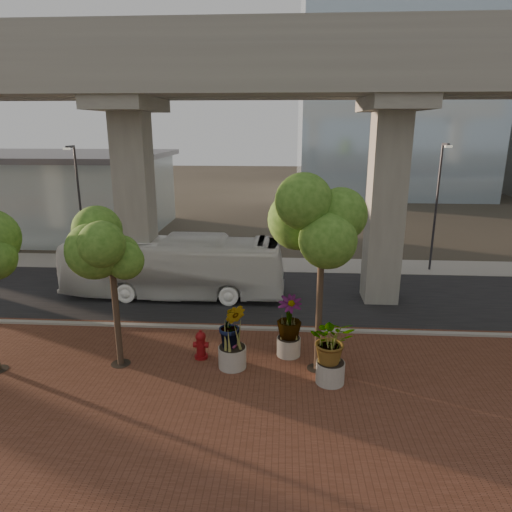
{
  "coord_description": "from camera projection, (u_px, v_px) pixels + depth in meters",
  "views": [
    {
      "loc": [
        1.28,
        -19.64,
        8.36
      ],
      "look_at": [
        -0.02,
        0.5,
        2.58
      ],
      "focal_mm": 32.0,
      "sensor_mm": 36.0,
      "label": 1
    }
  ],
  "objects": [
    {
      "name": "ground",
      "position": [
        256.0,
        312.0,
        21.22
      ],
      "size": [
        160.0,
        160.0,
        0.0
      ],
      "primitive_type": "plane",
      "color": "#322E24",
      "rests_on": "ground"
    },
    {
      "name": "brick_plaza",
      "position": [
        238.0,
        417.0,
        13.54
      ],
      "size": [
        70.0,
        13.0,
        0.06
      ],
      "primitive_type": "cube",
      "color": "brown",
      "rests_on": "ground"
    },
    {
      "name": "asphalt_road",
      "position": [
        258.0,
        296.0,
        23.13
      ],
      "size": [
        90.0,
        8.0,
        0.04
      ],
      "primitive_type": "cube",
      "color": "black",
      "rests_on": "ground"
    },
    {
      "name": "curb_strip",
      "position": [
        253.0,
        329.0,
        19.28
      ],
      "size": [
        70.0,
        0.25,
        0.16
      ],
      "primitive_type": "cube",
      "color": "gray",
      "rests_on": "ground"
    },
    {
      "name": "far_sidewalk",
      "position": [
        264.0,
        264.0,
        28.41
      ],
      "size": [
        90.0,
        3.0,
        0.06
      ],
      "primitive_type": "cube",
      "color": "gray",
      "rests_on": "ground"
    },
    {
      "name": "transit_viaduct",
      "position": [
        259.0,
        150.0,
        21.13
      ],
      "size": [
        72.0,
        5.6,
        12.4
      ],
      "color": "gray",
      "rests_on": "ground"
    },
    {
      "name": "station_pavilion",
      "position": [
        23.0,
        192.0,
        36.92
      ],
      "size": [
        23.0,
        13.0,
        6.3
      ],
      "color": "#B0C5CA",
      "rests_on": "ground"
    },
    {
      "name": "transit_bus",
      "position": [
        174.0,
        267.0,
        22.82
      ],
      "size": [
        11.07,
        2.74,
        3.08
      ],
      "primitive_type": "imported",
      "rotation": [
        0.0,
        0.0,
        1.56
      ],
      "color": "white",
      "rests_on": "ground"
    },
    {
      "name": "fire_hydrant",
      "position": [
        201.0,
        345.0,
        16.79
      ],
      "size": [
        0.55,
        0.5,
        1.11
      ],
      "color": "maroon",
      "rests_on": "ground"
    },
    {
      "name": "planter_front",
      "position": [
        332.0,
        343.0,
        14.93
      ],
      "size": [
        2.14,
        2.14,
        2.35
      ],
      "color": "gray",
      "rests_on": "ground"
    },
    {
      "name": "planter_right",
      "position": [
        289.0,
        320.0,
        16.77
      ],
      "size": [
        2.18,
        2.18,
        2.33
      ],
      "color": "#A19E92",
      "rests_on": "ground"
    },
    {
      "name": "planter_left",
      "position": [
        232.0,
        329.0,
        15.9
      ],
      "size": [
        2.21,
        2.21,
        2.43
      ],
      "color": "gray",
      "rests_on": "ground"
    },
    {
      "name": "street_tree_near_west",
      "position": [
        110.0,
        248.0,
        15.32
      ],
      "size": [
        2.97,
        2.97,
        5.71
      ],
      "color": "#483729",
      "rests_on": "ground"
    },
    {
      "name": "street_tree_near_east",
      "position": [
        323.0,
        225.0,
        14.75
      ],
      "size": [
        4.03,
        4.03,
        7.07
      ],
      "color": "#483729",
      "rests_on": "ground"
    },
    {
      "name": "streetlamp_west",
      "position": [
        79.0,
        199.0,
        26.5
      ],
      "size": [
        0.36,
        1.05,
        7.26
      ],
      "color": "#2A2A2E",
      "rests_on": "ground"
    },
    {
      "name": "streetlamp_east",
      "position": [
        438.0,
        199.0,
        26.09
      ],
      "size": [
        0.37,
        1.07,
        7.4
      ],
      "color": "#2F2F34",
      "rests_on": "ground"
    }
  ]
}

